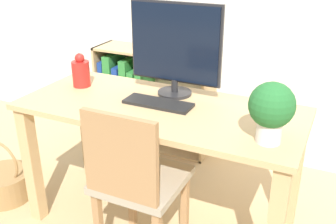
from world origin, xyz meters
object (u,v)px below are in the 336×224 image
Objects in this scene: keyboard at (158,103)px; monitor at (176,46)px; potted_plant at (271,109)px; chair at (136,180)px; vase at (81,72)px; bookshelf at (135,96)px; basket at (5,183)px.

monitor is at bearing 84.01° from keyboard.
chair is at bearing -164.80° from potted_plant.
keyboard is at bearing -6.98° from vase.
monitor is 0.56× the size of bookshelf.
basket is (-1.03, 0.11, -0.38)m from chair.
bookshelf is at bearing 96.94° from vase.
vase is 0.76m from chair.
vase is 0.22× the size of chair.
chair reaches higher than bookshelf.
potted_plant is 0.29× the size of bookshelf.
chair is (0.02, -0.49, -0.53)m from monitor.
keyboard reaches higher than basket.
potted_plant is at bearing 15.52° from chair.
monitor is at bearing 92.40° from chair.
keyboard is 0.54m from vase.
bookshelf is at bearing 126.72° from keyboard.
bookshelf is (-0.09, 0.77, -0.44)m from vase.
monitor is 0.59× the size of chair.
chair reaches higher than basket.
bookshelf is at bearing 140.77° from potted_plant.
monitor is 1.42× the size of keyboard.
monitor is at bearing -45.73° from bookshelf.
keyboard is at bearing -53.28° from bookshelf.
bookshelf is (-0.66, 1.15, -0.10)m from chair.
vase is 0.90m from basket.
monitor reaches higher than potted_plant.
potted_plant reaches higher than chair.
keyboard is 0.42× the size of chair.
chair is 2.17× the size of basket.
keyboard is at bearing 164.73° from potted_plant.
potted_plant reaches higher than vase.
monitor is 1.28× the size of basket.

